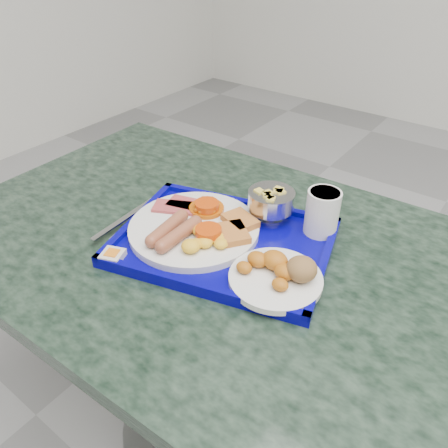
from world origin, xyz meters
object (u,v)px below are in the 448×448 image
(fruit_bowl, at_px, (271,201))
(tray, at_px, (224,243))
(bread_plate, at_px, (279,273))
(table, at_px, (209,301))
(juice_cup, at_px, (322,211))
(main_plate, at_px, (197,227))

(fruit_bowl, bearing_deg, tray, -104.06)
(fruit_bowl, bearing_deg, bread_plate, -53.55)
(table, relative_size, juice_cup, 12.24)
(table, bearing_deg, tray, -3.51)
(fruit_bowl, xyz_separation_m, juice_cup, (0.10, 0.02, 0.01))
(tray, xyz_separation_m, main_plate, (-0.06, -0.01, 0.02))
(bread_plate, bearing_deg, fruit_bowl, 126.45)
(fruit_bowl, height_order, juice_cup, juice_cup)
(fruit_bowl, bearing_deg, table, -121.78)
(table, relative_size, bread_plate, 6.88)
(main_plate, distance_m, juice_cup, 0.25)
(main_plate, relative_size, juice_cup, 2.86)
(main_plate, bearing_deg, juice_cup, 38.08)
(tray, height_order, main_plate, main_plate)
(table, bearing_deg, bread_plate, -11.16)
(bread_plate, distance_m, fruit_bowl, 0.19)
(main_plate, relative_size, fruit_bowl, 2.73)
(table, xyz_separation_m, bread_plate, (0.19, -0.04, 0.21))
(table, distance_m, main_plate, 0.20)
(table, xyz_separation_m, fruit_bowl, (0.07, 0.12, 0.23))
(tray, distance_m, juice_cup, 0.20)
(main_plate, relative_size, bread_plate, 1.61)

